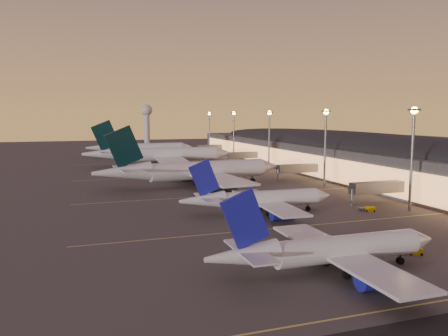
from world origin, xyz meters
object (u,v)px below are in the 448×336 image
Objects in this scene: airliner_narrow_south at (328,251)px; baggage_tug_a at (412,251)px; radar_tower at (147,118)px; baggage_tug_c at (368,209)px; airliner_wide_far at (141,148)px; airliner_wide_near at (193,171)px; airliner_wide_mid at (159,155)px; airliner_narrow_north at (258,200)px.

baggage_tug_a is (18.84, 3.44, -3.06)m from airliner_narrow_south.
radar_tower is 8.16× the size of baggage_tug_a.
baggage_tug_c is at bearing 46.61° from airliner_narrow_south.
airliner_narrow_south is 197.98m from airliner_wide_far.
airliner_wide_near is 2.01× the size of radar_tower.
airliner_wide_far reaches higher than baggage_tug_a.
airliner_wide_mid is at bearing -96.53° from radar_tower.
airliner_wide_mid is 116.47m from baggage_tug_c.
airliner_wide_mid is 144.01m from baggage_tug_a.
airliner_narrow_south is 0.64× the size of airliner_wide_far.
radar_tower is 258.57m from baggage_tug_c.
airliner_narrow_north is at bearing 82.23° from airliner_narrow_south.
airliner_wide_near is 16.07× the size of baggage_tug_c.
airliner_narrow_south is 0.99× the size of airliner_narrow_north.
airliner_wide_mid reaches higher than baggage_tug_c.
airliner_wide_far reaches higher than airliner_narrow_south.
airliner_narrow_south reaches higher than baggage_tug_a.
airliner_wide_mid is at bearing 94.77° from airliner_narrow_north.
airliner_wide_mid is 2.11× the size of radar_tower.
radar_tower is at bearing 88.34° from airliner_wide_mid.
airliner_narrow_north is at bearing 133.47° from baggage_tug_a.
airliner_wide_near is 113.31m from airliner_wide_far.
baggage_tug_a is at bearing -68.59° from airliner_narrow_north.
airliner_wide_near is 1.08× the size of airliner_wide_far.
radar_tower reaches higher than baggage_tug_a.
airliner_wide_near is at bearing -88.77° from airliner_wide_far.
airliner_narrow_north is 1.19× the size of radar_tower.
airliner_wide_near is 59.78m from baggage_tug_c.
baggage_tug_c is (32.07, -50.22, -4.85)m from airliner_wide_near.
airliner_wide_mid reaches higher than airliner_wide_near.
airliner_wide_near is 61.52m from airliner_wide_mid.
baggage_tug_a is at bearing -83.22° from airliner_wide_near.
airliner_narrow_north is at bearing -87.23° from airliner_wide_far.
airliner_wide_near reaches higher than airliner_narrow_north.
baggage_tug_c is (33.01, 34.46, -3.05)m from airliner_narrow_south.
airliner_wide_far is 1.86× the size of radar_tower.
airliner_wide_near is 83.33m from baggage_tug_a.
airliner_wide_near is at bearing -84.77° from airliner_wide_mid.
baggage_tug_a is (18.28, -142.76, -5.14)m from airliner_wide_mid.
airliner_wide_far reaches higher than airliner_narrow_north.
baggage_tug_a is at bearing -89.68° from radar_tower.
airliner_narrow_south is 0.56× the size of airliner_wide_mid.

